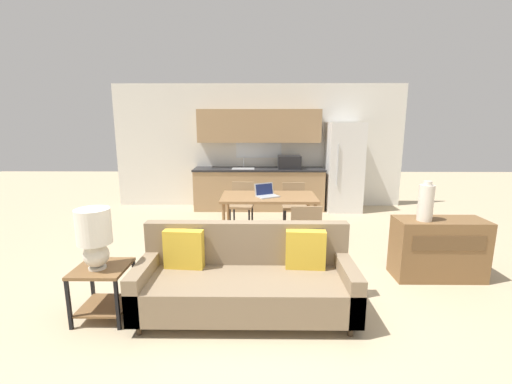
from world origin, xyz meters
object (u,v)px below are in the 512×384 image
laptop (266,193)px  credenza (438,249)px  refrigerator (344,167)px  couch (246,280)px  side_table (103,283)px  table_lamp (94,235)px  dining_table (269,200)px  dining_chair_far_left (242,202)px  vase (426,202)px  dining_chair_near_right (305,229)px  dining_chair_far_right (294,203)px

laptop → credenza: bearing=-58.8°
refrigerator → laptop: size_ratio=4.66×
couch → credenza: couch is taller
side_table → couch: bearing=4.8°
table_lamp → credenza: size_ratio=0.55×
laptop → dining_table: bearing=12.5°
side_table → laptop: (1.63, 2.11, 0.45)m
laptop → dining_chair_far_left: bearing=88.9°
vase → laptop: 2.24m
dining_chair_near_right → credenza: bearing=166.3°
couch → dining_chair_near_right: size_ratio=2.57×
refrigerator → dining_chair_far_left: 2.53m
side_table → table_lamp: size_ratio=0.89×
refrigerator → dining_chair_far_right: size_ratio=2.29×
side_table → dining_chair_near_right: (2.13, 1.35, 0.12)m
dining_table → couch: size_ratio=0.70×
credenza → laptop: bearing=149.8°
vase → side_table: bearing=-166.1°
dining_chair_far_right → table_lamp: bearing=-126.7°
dining_table → side_table: 2.74m
vase → dining_chair_far_right: 2.46m
table_lamp → dining_chair_far_left: 3.22m
credenza → dining_chair_far_left: dining_chair_far_left is taller
dining_chair_far_left → laptop: (0.42, -0.80, 0.34)m
refrigerator → laptop: 2.71m
laptop → table_lamp: bearing=-156.1°
refrigerator → dining_chair_far_right: 1.87m
dining_chair_near_right → dining_chair_far_right: bearing=-88.0°
credenza → vase: (-0.23, -0.05, 0.59)m
side_table → vase: (3.47, 0.86, 0.61)m
side_table → dining_chair_near_right: dining_chair_near_right is taller
table_lamp → dining_chair_far_left: table_lamp is taller
dining_table → credenza: 2.41m
refrigerator → dining_table: 2.67m
credenza → dining_chair_far_right: dining_chair_far_right is taller
couch → vase: vase is taller
dining_table → table_lamp: bearing=-127.7°
dining_table → dining_chair_far_left: size_ratio=1.79×
dining_chair_near_right → side_table: bearing=34.3°
dining_chair_far_left → laptop: laptop is taller
couch → dining_chair_far_left: bearing=93.7°
side_table → credenza: credenza is taller
refrigerator → side_table: (-3.32, -4.22, -0.59)m
dining_table → dining_chair_far_right: size_ratio=1.79×
dining_chair_far_left → laptop: size_ratio=2.04×
dining_chair_far_right → laptop: size_ratio=2.04×
refrigerator → dining_chair_near_right: 3.15m
credenza → dining_chair_near_right: bearing=164.2°
table_lamp → dining_chair_far_left: size_ratio=0.71×
couch → laptop: (0.24, 1.99, 0.47)m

